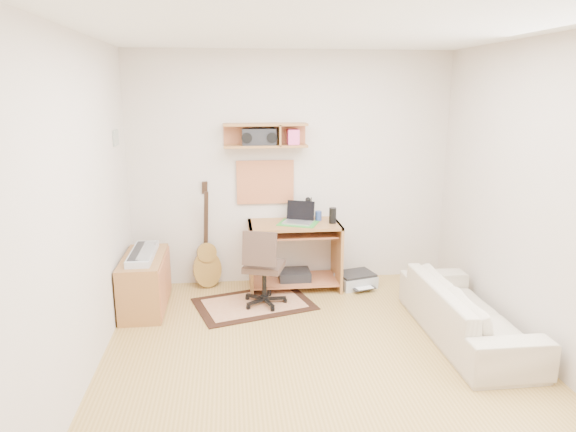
{
  "coord_description": "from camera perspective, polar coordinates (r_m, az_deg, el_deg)",
  "views": [
    {
      "loc": [
        -0.7,
        -3.72,
        2.18
      ],
      "look_at": [
        -0.15,
        1.05,
        1.0
      ],
      "focal_mm": 32.26,
      "sensor_mm": 36.0,
      "label": 1
    }
  ],
  "objects": [
    {
      "name": "floor",
      "position": [
        4.37,
        3.67,
        -16.2
      ],
      "size": [
        3.6,
        4.0,
        0.01
      ],
      "primitive_type": "cube",
      "color": "#B28C4A",
      "rests_on": "ground"
    },
    {
      "name": "ceiling",
      "position": [
        3.81,
        4.31,
        20.17
      ],
      "size": [
        3.6,
        4.0,
        0.01
      ],
      "primitive_type": "cube",
      "color": "white",
      "rests_on": "ground"
    },
    {
      "name": "back_wall",
      "position": [
        5.84,
        0.39,
        5.12
      ],
      "size": [
        3.6,
        0.01,
        2.6
      ],
      "primitive_type": "cube",
      "color": "beige",
      "rests_on": "ground"
    },
    {
      "name": "left_wall",
      "position": [
        3.98,
        -22.5,
        -0.02
      ],
      "size": [
        0.01,
        4.0,
        2.6
      ],
      "primitive_type": "cube",
      "color": "beige",
      "rests_on": "ground"
    },
    {
      "name": "right_wall",
      "position": [
        4.57,
        26.81,
        1.21
      ],
      "size": [
        0.01,
        4.0,
        2.6
      ],
      "primitive_type": "cube",
      "color": "beige",
      "rests_on": "ground"
    },
    {
      "name": "wall_shelf",
      "position": [
        5.63,
        -2.5,
        8.89
      ],
      "size": [
        0.9,
        0.25,
        0.26
      ],
      "primitive_type": "cube",
      "color": "#9A6636",
      "rests_on": "back_wall"
    },
    {
      "name": "cork_board",
      "position": [
        5.81,
        -2.52,
        3.76
      ],
      "size": [
        0.64,
        0.03,
        0.49
      ],
      "primitive_type": "cube",
      "color": "#A67753",
      "rests_on": "back_wall"
    },
    {
      "name": "wall_photo",
      "position": [
        5.36,
        -18.46,
        8.17
      ],
      "size": [
        0.02,
        0.2,
        0.15
      ],
      "primitive_type": "cube",
      "color": "#4C8CBF",
      "rests_on": "left_wall"
    },
    {
      "name": "desk",
      "position": [
        5.78,
        0.7,
        -4.4
      ],
      "size": [
        1.0,
        0.55,
        0.75
      ],
      "primitive_type": null,
      "color": "#9A6636",
      "rests_on": "floor"
    },
    {
      "name": "laptop",
      "position": [
        5.63,
        1.12,
        0.32
      ],
      "size": [
        0.41,
        0.41,
        0.24
      ],
      "primitive_type": null,
      "rotation": [
        0.0,
        0.0,
        -0.4
      ],
      "color": "silver",
      "rests_on": "desk"
    },
    {
      "name": "speaker",
      "position": [
        5.67,
        4.94,
        0.05
      ],
      "size": [
        0.08,
        0.08,
        0.17
      ],
      "primitive_type": "cylinder",
      "color": "black",
      "rests_on": "desk"
    },
    {
      "name": "desk_lamp",
      "position": [
        5.81,
        2.57,
        0.87
      ],
      "size": [
        0.09,
        0.09,
        0.26
      ],
      "primitive_type": null,
      "color": "black",
      "rests_on": "desk"
    },
    {
      "name": "pencil_cup",
      "position": [
        5.8,
        3.37,
        0.03
      ],
      "size": [
        0.07,
        0.07,
        0.1
      ],
      "primitive_type": "cylinder",
      "color": "#2D4489",
      "rests_on": "desk"
    },
    {
      "name": "boombox",
      "position": [
        5.63,
        -3.22,
        8.67
      ],
      "size": [
        0.36,
        0.17,
        0.19
      ],
      "primitive_type": "cube",
      "color": "black",
      "rests_on": "wall_shelf"
    },
    {
      "name": "rug",
      "position": [
        5.47,
        -3.76,
        -9.63
      ],
      "size": [
        1.33,
        1.07,
        0.02
      ],
      "primitive_type": "cube",
      "rotation": [
        0.0,
        0.0,
        0.29
      ],
      "color": "beige",
      "rests_on": "floor"
    },
    {
      "name": "task_chair",
      "position": [
        5.32,
        -2.65,
        -5.56
      ],
      "size": [
        0.54,
        0.54,
        0.84
      ],
      "primitive_type": null,
      "rotation": [
        0.0,
        0.0,
        -0.31
      ],
      "color": "#3B2B23",
      "rests_on": "floor"
    },
    {
      "name": "cabinet",
      "position": [
        5.48,
        -15.51,
        -7.09
      ],
      "size": [
        0.4,
        0.9,
        0.55
      ],
      "primitive_type": "cube",
      "color": "#9A6636",
      "rests_on": "floor"
    },
    {
      "name": "music_keyboard",
      "position": [
        5.38,
        -15.72,
        -4.03
      ],
      "size": [
        0.23,
        0.73,
        0.06
      ],
      "primitive_type": "cube",
      "color": "#B2B5BA",
      "rests_on": "cabinet"
    },
    {
      "name": "guitar",
      "position": [
        5.81,
        -9.03,
        -2.17
      ],
      "size": [
        0.36,
        0.29,
        1.2
      ],
      "primitive_type": null,
      "rotation": [
        0.0,
        0.0,
        0.3
      ],
      "color": "olive",
      "rests_on": "floor"
    },
    {
      "name": "waste_basket",
      "position": [
        5.24,
        -16.72,
        -9.71
      ],
      "size": [
        0.28,
        0.28,
        0.28
      ],
      "primitive_type": "cylinder",
      "rotation": [
        0.0,
        0.0,
        0.19
      ],
      "color": "white",
      "rests_on": "floor"
    },
    {
      "name": "printer",
      "position": [
        5.96,
        7.48,
        -6.92
      ],
      "size": [
        0.47,
        0.41,
        0.15
      ],
      "primitive_type": "cube",
      "rotation": [
        0.0,
        0.0,
        0.26
      ],
      "color": "#A5A8AA",
      "rests_on": "floor"
    },
    {
      "name": "sofa",
      "position": [
        4.93,
        19.17,
        -8.99
      ],
      "size": [
        0.5,
        1.71,
        0.67
      ],
      "primitive_type": "imported",
      "rotation": [
        0.0,
        0.0,
        1.57
      ],
      "color": "#BEB097",
      "rests_on": "floor"
    }
  ]
}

